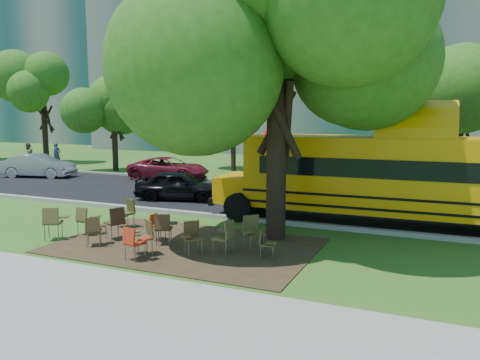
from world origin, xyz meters
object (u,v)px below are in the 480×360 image
at_px(chair_5, 192,235).
at_px(chair_10, 156,224).
at_px(chair_0, 53,220).
at_px(bg_car_red, 169,168).
at_px(main_tree, 278,42).
at_px(chair_2, 94,228).
at_px(chair_4, 134,240).
at_px(pedestrian_b, 28,156).
at_px(chair_11, 164,226).
at_px(chair_12, 252,230).
at_px(black_car, 180,186).
at_px(chair_7, 266,241).
at_px(chair_8, 116,220).
at_px(school_bus, 410,176).
at_px(chair_9, 126,210).
at_px(chair_3, 144,234).
at_px(chair_6, 226,234).
at_px(bg_car_silver, 38,166).
at_px(chair_1, 85,218).
at_px(pedestrian_a, 57,155).

relative_size(chair_5, chair_10, 1.13).
xyz_separation_m(chair_0, bg_car_red, (-3.83, 12.28, 0.02)).
bearing_deg(chair_0, main_tree, -4.00).
height_order(chair_2, chair_10, chair_2).
height_order(chair_4, pedestrian_b, pedestrian_b).
distance_m(chair_11, chair_12, 2.47).
height_order(black_car, pedestrian_b, pedestrian_b).
height_order(chair_4, chair_11, chair_11).
bearing_deg(pedestrian_b, chair_5, 43.59).
bearing_deg(chair_7, chair_8, -101.02).
relative_size(school_bus, bg_car_red, 2.64).
height_order(chair_11, bg_car_red, bg_car_red).
bearing_deg(chair_9, chair_11, 171.74).
height_order(chair_3, bg_car_red, bg_car_red).
xyz_separation_m(chair_3, bg_car_red, (-7.09, 12.51, 0.05)).
height_order(chair_6, chair_8, chair_8).
bearing_deg(black_car, main_tree, -139.77).
relative_size(chair_9, chair_11, 1.03).
height_order(chair_0, chair_8, chair_8).
bearing_deg(chair_7, chair_6, -92.04).
height_order(chair_0, bg_car_silver, bg_car_silver).
bearing_deg(main_tree, chair_7, -77.79).
xyz_separation_m(chair_6, chair_12, (0.45, 0.64, 0.02)).
relative_size(chair_3, chair_6, 0.98).
distance_m(chair_11, bg_car_silver, 17.06).
relative_size(chair_1, chair_7, 1.13).
relative_size(chair_1, chair_3, 0.94).
xyz_separation_m(chair_4, black_car, (-3.24, 7.61, 0.09)).
distance_m(chair_7, chair_9, 5.40).
xyz_separation_m(chair_10, black_car, (-2.67, 5.79, 0.15)).
height_order(chair_2, pedestrian_b, pedestrian_b).
bearing_deg(chair_3, chair_12, -115.41).
height_order(chair_1, pedestrian_b, pedestrian_b).
bearing_deg(chair_4, school_bus, 59.63).
height_order(main_tree, chair_8, main_tree).
distance_m(chair_0, bg_car_silver, 14.95).
distance_m(chair_1, chair_2, 1.35).
bearing_deg(chair_9, chair_7, -173.13).
relative_size(school_bus, chair_8, 12.20).
xyz_separation_m(chair_1, chair_2, (1.05, -0.84, -0.02)).
bearing_deg(bg_car_red, chair_9, -161.09).
bearing_deg(school_bus, chair_8, -148.15).
bearing_deg(chair_11, chair_12, -14.12).
xyz_separation_m(chair_3, chair_5, (1.10, 0.51, -0.03)).
bearing_deg(chair_12, chair_1, -43.72).
xyz_separation_m(chair_3, black_car, (-3.19, 7.12, 0.06)).
bearing_deg(chair_9, bg_car_silver, -11.60).
height_order(chair_12, pedestrian_a, pedestrian_a).
height_order(chair_1, chair_4, chair_1).
distance_m(chair_2, pedestrian_b, 21.48).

